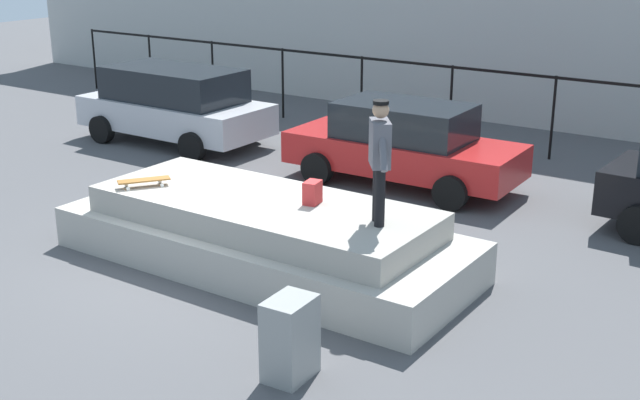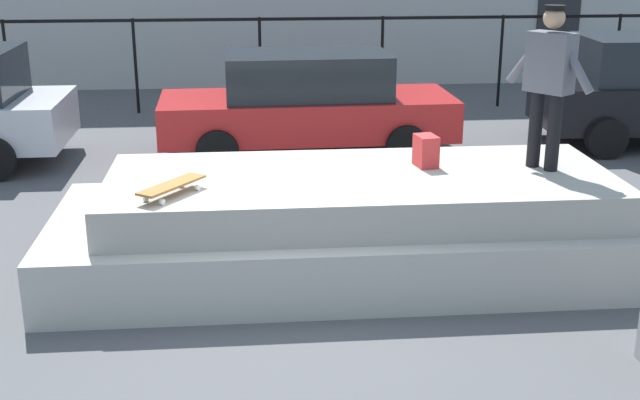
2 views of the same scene
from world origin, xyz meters
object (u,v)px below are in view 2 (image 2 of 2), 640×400
Objects in this scene: car_red_sedan_mid at (307,103)px; backpack at (426,151)px; skateboarder at (549,76)px; skateboard at (172,186)px.

backpack is at bearing -78.18° from car_red_sedan_mid.
car_red_sedan_mid is (-0.93, 4.43, -0.36)m from backpack.
backpack is (-1.21, 0.18, -0.81)m from skateboarder.
skateboard is 2.26× the size of backpack.
backpack is (2.60, 0.79, 0.07)m from skateboard.
skateboarder is 2.21× the size of skateboard.
skateboard is at bearing -170.89° from skateboarder.
backpack is at bearing 171.47° from skateboarder.
skateboarder is 0.37× the size of car_red_sedan_mid.
skateboard is at bearing -107.77° from car_red_sedan_mid.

